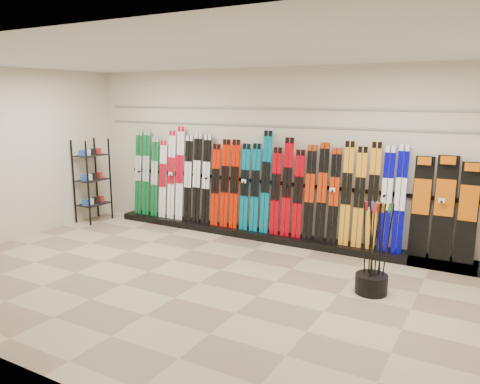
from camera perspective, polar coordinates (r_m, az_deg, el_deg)
The scene contains 12 objects.
floor at distance 6.52m, azimuth -4.99°, elevation -10.99°, with size 8.00×8.00×0.00m, color gray.
back_wall at distance 8.27m, azimuth 4.63°, elevation 4.56°, with size 8.00×8.00×0.00m, color beige.
left_wall at distance 8.99m, azimuth -26.82°, elevation 3.92°, with size 5.00×5.00×0.00m, color beige.
ceiling at distance 6.06m, azimuth -5.50°, elevation 16.28°, with size 8.00×8.00×0.00m, color silver.
ski_rack_base at distance 8.28m, azimuth 5.25°, elevation -5.63°, with size 8.00×0.40×0.12m, color black.
skis at distance 8.39m, azimuth 1.14°, elevation 0.85°, with size 5.38×0.18×1.82m.
snowboards at distance 7.53m, azimuth 23.59°, elevation -1.91°, with size 0.92×0.24×1.54m.
accessory_rack at distance 9.93m, azimuth -17.56°, elevation 1.34°, with size 0.40×0.60×1.67m, color black.
pole_bin at distance 6.38m, azimuth 15.71°, elevation -10.72°, with size 0.41×0.41×0.25m, color black.
ski_poles at distance 6.23m, azimuth 16.15°, elevation -6.53°, with size 0.36×0.25×1.18m.
slatwall_rail_0 at distance 8.21m, azimuth 4.63°, elevation 8.01°, with size 7.60×0.02×0.03m, color gray.
slatwall_rail_1 at distance 8.20m, azimuth 4.67°, elevation 10.11°, with size 7.60×0.02×0.03m, color gray.
Camera 1 is at (3.42, -4.97, 2.48)m, focal length 35.00 mm.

